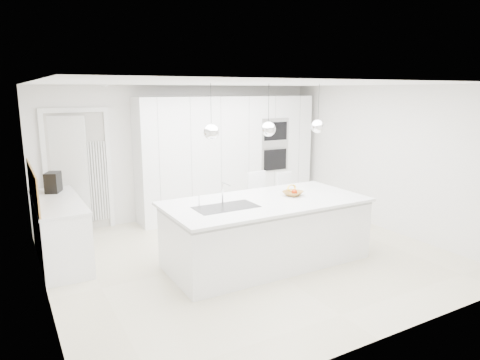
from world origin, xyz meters
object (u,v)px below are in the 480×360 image
island_base (267,233)px  bar_stool_left (261,206)px  espresso_machine (53,182)px  bar_stool_right (288,202)px  fruit_bowl (293,193)px

island_base → bar_stool_left: bearing=62.9°
island_base → espresso_machine: (-2.53, 2.03, 0.62)m
island_base → bar_stool_left: (0.46, 0.91, 0.12)m
bar_stool_right → bar_stool_left: bearing=-173.8°
espresso_machine → bar_stool_right: bearing=7.3°
island_base → bar_stool_left: size_ratio=2.56×
espresso_machine → bar_stool_left: espresso_machine is taller
fruit_bowl → espresso_machine: bearing=147.2°
island_base → bar_stool_right: bar_stool_right is taller
fruit_bowl → bar_stool_right: bar_stool_right is taller
espresso_machine → bar_stool_right: espresso_machine is taller
island_base → bar_stool_right: 1.48m
fruit_bowl → espresso_machine: espresso_machine is taller
fruit_bowl → island_base: bearing=-171.1°
fruit_bowl → bar_stool_left: bearing=92.2°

